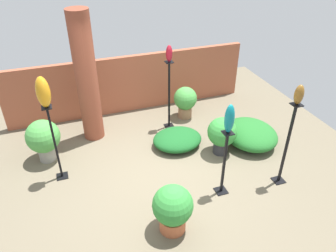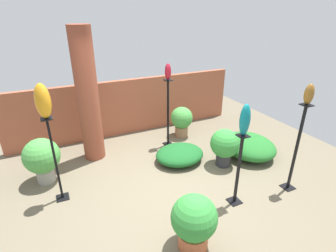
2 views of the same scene
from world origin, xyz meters
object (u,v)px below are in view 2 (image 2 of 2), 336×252
at_px(art_vase_bronze, 309,94).
at_px(potted_plant_front_right, 182,120).
at_px(pedestal_ruby, 168,116).
at_px(potted_plant_mid_right, 225,145).
at_px(art_vase_teal, 245,120).
at_px(potted_plant_walkway_edge, 194,221).
at_px(pedestal_teal, 238,173).
at_px(pedestal_amber, 56,164).
at_px(art_vase_amber, 43,101).
at_px(art_vase_ruby, 168,72).
at_px(brick_pillar, 88,97).
at_px(potted_plant_mid_left, 42,158).
at_px(pedestal_bronze, 296,152).

xyz_separation_m(art_vase_bronze, potted_plant_front_right, (-0.74, 2.62, -1.28)).
xyz_separation_m(pedestal_ruby, potted_plant_mid_right, (0.64, -1.25, -0.26)).
bearing_deg(art_vase_teal, art_vase_bronze, -5.35).
bearing_deg(pedestal_ruby, potted_plant_walkway_edge, -108.48).
distance_m(pedestal_teal, art_vase_bronze, 1.59).
xyz_separation_m(pedestal_amber, art_vase_amber, (0.00, 0.00, 1.03)).
bearing_deg(pedestal_ruby, art_vase_ruby, -90.00).
relative_size(pedestal_amber, potted_plant_front_right, 1.93).
xyz_separation_m(pedestal_ruby, art_vase_amber, (-2.39, -0.96, 0.99)).
bearing_deg(art_vase_teal, potted_plant_front_right, 82.24).
xyz_separation_m(brick_pillar, art_vase_amber, (-0.76, -1.14, 0.38)).
relative_size(art_vase_teal, potted_plant_mid_right, 0.62).
bearing_deg(art_vase_amber, potted_plant_walkway_edge, -49.93).
xyz_separation_m(pedestal_teal, art_vase_bronze, (1.09, -0.10, 1.16)).
xyz_separation_m(potted_plant_walkway_edge, potted_plant_mid_right, (1.55, 1.47, 0.01)).
bearing_deg(art_vase_bronze, potted_plant_walkway_edge, -170.24).
height_order(brick_pillar, potted_plant_front_right, brick_pillar).
distance_m(pedestal_ruby, art_vase_ruby, 0.99).
bearing_deg(art_vase_amber, potted_plant_mid_left, 109.37).
height_order(pedestal_bronze, potted_plant_front_right, pedestal_bronze).
distance_m(pedestal_bronze, art_vase_amber, 4.00).
xyz_separation_m(potted_plant_walkway_edge, potted_plant_front_right, (1.40, 2.99, -0.01)).
distance_m(art_vase_amber, potted_plant_front_right, 3.38).
bearing_deg(pedestal_teal, art_vase_bronze, -5.35).
relative_size(brick_pillar, potted_plant_mid_left, 3.12).
bearing_deg(art_vase_teal, brick_pillar, 126.19).
bearing_deg(art_vase_bronze, art_vase_amber, 158.98).
bearing_deg(art_vase_ruby, potted_plant_mid_left, -172.52).
height_order(art_vase_ruby, art_vase_bronze, art_vase_bronze).
xyz_separation_m(pedestal_ruby, potted_plant_front_right, (0.49, 0.27, -0.28)).
distance_m(pedestal_amber, art_vase_amber, 1.03).
bearing_deg(pedestal_teal, pedestal_ruby, 93.73).
relative_size(pedestal_teal, potted_plant_walkway_edge, 1.53).
height_order(pedestal_teal, art_vase_teal, art_vase_teal).
bearing_deg(pedestal_bronze, pedestal_amber, 158.98).
bearing_deg(art_vase_amber, art_vase_teal, -26.96).
height_order(pedestal_amber, art_vase_ruby, art_vase_ruby).
bearing_deg(art_vase_amber, pedestal_teal, -26.96).
distance_m(pedestal_teal, art_vase_amber, 3.07).
relative_size(brick_pillar, art_vase_teal, 5.49).
distance_m(art_vase_ruby, art_vase_teal, 2.27).
bearing_deg(potted_plant_walkway_edge, art_vase_amber, 130.07).
distance_m(pedestal_amber, art_vase_teal, 2.95).
height_order(pedestal_amber, pedestal_bronze, pedestal_bronze).
xyz_separation_m(art_vase_bronze, potted_plant_mid_left, (-3.84, 2.01, -1.22)).
bearing_deg(pedestal_amber, brick_pillar, 56.39).
bearing_deg(potted_plant_mid_left, potted_plant_mid_right, -15.66).
bearing_deg(pedestal_ruby, brick_pillar, 173.65).
xyz_separation_m(art_vase_teal, art_vase_bronze, (1.09, -0.10, 0.26)).
bearing_deg(potted_plant_mid_left, potted_plant_walkway_edge, -54.46).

